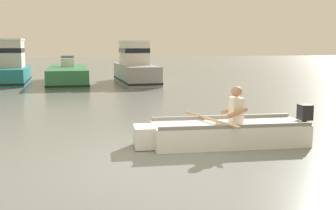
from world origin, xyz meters
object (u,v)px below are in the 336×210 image
at_px(rowboat_with_person, 225,132).
at_px(moored_boat_green, 68,75).
at_px(moored_boat_teal, 7,67).
at_px(moored_boat_grey, 135,67).

height_order(rowboat_with_person, moored_boat_green, moored_boat_green).
xyz_separation_m(moored_boat_teal, moored_boat_green, (3.04, -0.70, -0.45)).
bearing_deg(moored_boat_teal, moored_boat_grey, -13.38).
xyz_separation_m(moored_boat_teal, moored_boat_grey, (6.49, -1.54, -0.02)).
relative_size(rowboat_with_person, moored_boat_teal, 0.79).
distance_m(moored_boat_teal, moored_boat_green, 3.15).
xyz_separation_m(rowboat_with_person, moored_boat_grey, (0.74, 13.67, 0.57)).
bearing_deg(moored_boat_teal, rowboat_with_person, -69.29).
distance_m(rowboat_with_person, moored_boat_grey, 13.70).
distance_m(moored_boat_green, moored_boat_grey, 3.58).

